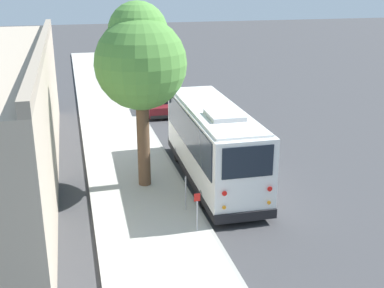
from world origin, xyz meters
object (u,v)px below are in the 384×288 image
Objects in this scene: parked_sedan_white at (141,84)px; parked_sedan_tan at (122,60)px; shuttle_bus at (213,140)px; parked_sedan_black at (131,70)px; parked_sedan_silver at (116,50)px; sign_post_near at (197,212)px; parked_sedan_maroon at (158,104)px; street_tree at (140,58)px; sign_post_far at (186,193)px.

parked_sedan_white reaches higher than parked_sedan_tan.
shuttle_bus reaches higher than parked_sedan_black.
parked_sedan_white is 19.58m from parked_sedan_silver.
parked_sedan_silver is (6.90, -0.00, 0.01)m from parked_sedan_tan.
sign_post_near is at bearing 179.32° from parked_sedan_tan.
sign_post_near is (-29.19, 1.58, 0.29)m from parked_sedan_black.
parked_sedan_maroon is at bearing -178.13° from parked_sedan_silver.
street_tree is (-31.00, 2.66, 4.96)m from parked_sedan_tan.
sign_post_near reaches higher than parked_sedan_tan.
street_tree reaches higher than parked_sedan_white.
parked_sedan_tan is 35.65m from sign_post_near.
sign_post_far reaches higher than parked_sedan_silver.
shuttle_bus is 6.58× the size of sign_post_far.
shuttle_bus is 6.40× the size of sign_post_near.
parked_sedan_maroon reaches higher than parked_sedan_tan.
parked_sedan_black is at bearing -177.85° from parked_sedan_tan.
street_tree is (0.09, 3.06, 3.66)m from shuttle_bus.
parked_sedan_silver is at bearing -4.02° from street_tree.
sign_post_near is at bearing 158.17° from shuttle_bus.
street_tree is at bearing 167.90° from parked_sedan_maroon.
sign_post_far is at bearing 179.20° from parked_sedan_tan.
parked_sedan_maroon is 19.22m from parked_sedan_tan.
sign_post_far is at bearing 179.46° from parked_sedan_silver.
parked_sedan_white reaches higher than parked_sedan_maroon.
parked_sedan_black is (24.66, 0.36, -1.29)m from shuttle_bus.
sign_post_near is (-42.52, 1.54, 0.28)m from parked_sedan_silver.
street_tree reaches higher than parked_sedan_black.
parked_sedan_tan is at bearing -2.47° from sign_post_near.
parked_sedan_silver is at bearing 4.94° from parked_sedan_white.
parked_sedan_tan is at bearing -4.91° from street_tree.
street_tree is at bearing 176.49° from parked_sedan_white.
parked_sedan_silver is (13.33, 0.04, 0.01)m from parked_sedan_black.
sign_post_near is (-16.39, 1.65, 0.28)m from parked_sedan_maroon.
parked_sedan_white is at bearing -4.21° from sign_post_far.
parked_sedan_white is at bearing -176.56° from parked_sedan_black.
parked_sedan_tan is at bearing 4.99° from parked_sedan_white.
sign_post_near is at bearing -179.55° from parked_sedan_black.
shuttle_bus is 2.06× the size of parked_sedan_black.
street_tree reaches higher than shuttle_bus.
sign_post_near reaches higher than parked_sedan_black.
shuttle_bus is at bearing -177.47° from parked_sedan_tan.
parked_sedan_white is 1.04× the size of parked_sedan_black.
sign_post_far is at bearing 174.78° from parked_sedan_maroon.
parked_sedan_white is at bearing -3.90° from sign_post_near.
parked_sedan_white is 22.99m from sign_post_near.
street_tree is at bearing 89.65° from shuttle_bus.
parked_sedan_maroon is 14.81m from sign_post_far.
parked_sedan_maroon reaches higher than parked_sedan_black.
sign_post_near is at bearing -166.26° from street_tree.
parked_sedan_black is 3.11× the size of sign_post_near.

